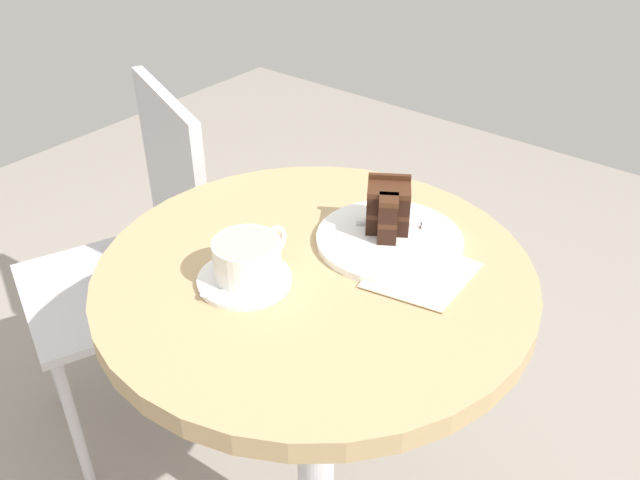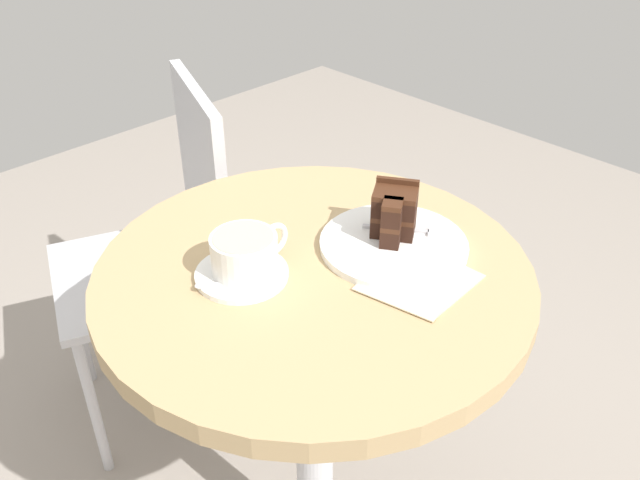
% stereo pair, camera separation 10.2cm
% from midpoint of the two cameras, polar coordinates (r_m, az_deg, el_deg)
% --- Properties ---
extents(cafe_table, '(0.67, 0.67, 0.76)m').
position_cam_midpoint_polar(cafe_table, '(1.12, -3.06, -8.08)').
color(cafe_table, tan).
rests_on(cafe_table, ground).
extents(saucer, '(0.14, 0.14, 0.01)m').
position_cam_midpoint_polar(saucer, '(1.01, -9.26, -3.41)').
color(saucer, white).
rests_on(saucer, cafe_table).
extents(coffee_cup, '(0.13, 0.10, 0.06)m').
position_cam_midpoint_polar(coffee_cup, '(0.99, -9.01, -1.60)').
color(coffee_cup, white).
rests_on(coffee_cup, saucer).
extents(teaspoon, '(0.08, 0.08, 0.00)m').
position_cam_midpoint_polar(teaspoon, '(0.98, -10.75, -4.38)').
color(teaspoon, silver).
rests_on(teaspoon, saucer).
extents(cake_plate, '(0.24, 0.24, 0.01)m').
position_cam_midpoint_polar(cake_plate, '(1.09, 3.20, -0.06)').
color(cake_plate, white).
rests_on(cake_plate, cafe_table).
extents(cake_slice, '(0.09, 0.09, 0.09)m').
position_cam_midpoint_polar(cake_slice, '(1.08, 3.07, 2.57)').
color(cake_slice, black).
rests_on(cake_slice, cake_plate).
extents(fork, '(0.09, 0.12, 0.00)m').
position_cam_midpoint_polar(fork, '(1.11, 4.97, 1.20)').
color(fork, silver).
rests_on(fork, cake_plate).
extents(napkin, '(0.17, 0.15, 0.00)m').
position_cam_midpoint_polar(napkin, '(1.02, 5.46, -2.86)').
color(napkin, beige).
rests_on(napkin, cafe_table).
extents(cafe_chair, '(0.49, 0.49, 0.86)m').
position_cam_midpoint_polar(cafe_chair, '(1.59, -16.39, -0.72)').
color(cafe_chair, '#BCBCC1').
rests_on(cafe_chair, ground).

